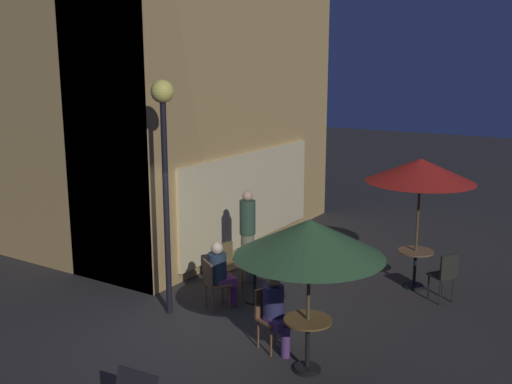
{
  "coord_description": "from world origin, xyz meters",
  "views": [
    {
      "loc": [
        -6.94,
        -5.71,
        4.26
      ],
      "look_at": [
        1.51,
        -0.44,
        2.09
      ],
      "focal_mm": 41.45,
      "sensor_mm": 36.0,
      "label": 1
    }
  ],
  "objects_px": {
    "patio_umbrella_1": "(421,171)",
    "cafe_chair_0": "(270,312)",
    "patron_standing_2": "(248,235)",
    "street_lamp_near_corner": "(164,141)",
    "cafe_table_0": "(308,335)",
    "patron_seated_1": "(220,270)",
    "cafe_chair_1": "(445,273)",
    "patio_umbrella_0": "(310,238)",
    "cafe_chair_3": "(227,262)",
    "cafe_table_1": "(415,262)",
    "patron_seated_0": "(276,308)",
    "cafe_chair_2": "(213,280)",
    "cafe_table_2": "(255,272)"
  },
  "relations": [
    {
      "from": "patio_umbrella_0",
      "to": "cafe_chair_1",
      "type": "relative_size",
      "value": 2.39
    },
    {
      "from": "cafe_table_0",
      "to": "cafe_chair_3",
      "type": "bearing_deg",
      "value": 54.11
    },
    {
      "from": "cafe_chair_3",
      "to": "cafe_table_0",
      "type": "bearing_deg",
      "value": -17.85
    },
    {
      "from": "street_lamp_near_corner",
      "to": "patio_umbrella_1",
      "type": "height_order",
      "value": "street_lamp_near_corner"
    },
    {
      "from": "cafe_table_1",
      "to": "patron_seated_1",
      "type": "distance_m",
      "value": 3.83
    },
    {
      "from": "cafe_chair_0",
      "to": "patron_seated_1",
      "type": "relative_size",
      "value": 0.77
    },
    {
      "from": "street_lamp_near_corner",
      "to": "cafe_chair_1",
      "type": "xyz_separation_m",
      "value": [
        2.99,
        -3.93,
        -2.45
      ]
    },
    {
      "from": "patron_seated_0",
      "to": "cafe_chair_2",
      "type": "bearing_deg",
      "value": 177.84
    },
    {
      "from": "cafe_table_1",
      "to": "cafe_chair_1",
      "type": "height_order",
      "value": "cafe_chair_1"
    },
    {
      "from": "patron_standing_2",
      "to": "patron_seated_1",
      "type": "bearing_deg",
      "value": 17.23
    },
    {
      "from": "cafe_chair_1",
      "to": "patio_umbrella_0",
      "type": "bearing_deg",
      "value": 107.26
    },
    {
      "from": "patio_umbrella_0",
      "to": "cafe_chair_2",
      "type": "relative_size",
      "value": 2.51
    },
    {
      "from": "patio_umbrella_0",
      "to": "patio_umbrella_1",
      "type": "xyz_separation_m",
      "value": [
        3.94,
        -0.31,
        0.35
      ]
    },
    {
      "from": "cafe_table_1",
      "to": "patio_umbrella_0",
      "type": "bearing_deg",
      "value": 175.55
    },
    {
      "from": "cafe_chair_1",
      "to": "cafe_chair_3",
      "type": "bearing_deg",
      "value": 54.75
    },
    {
      "from": "patio_umbrella_0",
      "to": "patron_seated_1",
      "type": "relative_size",
      "value": 1.82
    },
    {
      "from": "patio_umbrella_0",
      "to": "cafe_chair_3",
      "type": "bearing_deg",
      "value": 54.11
    },
    {
      "from": "cafe_table_1",
      "to": "cafe_chair_2",
      "type": "relative_size",
      "value": 0.85
    },
    {
      "from": "patio_umbrella_1",
      "to": "cafe_chair_2",
      "type": "distance_m",
      "value": 4.34
    },
    {
      "from": "cafe_table_1",
      "to": "street_lamp_near_corner",
      "type": "bearing_deg",
      "value": 136.61
    },
    {
      "from": "street_lamp_near_corner",
      "to": "patron_seated_0",
      "type": "distance_m",
      "value": 3.26
    },
    {
      "from": "patio_umbrella_1",
      "to": "cafe_chair_0",
      "type": "bearing_deg",
      "value": 162.74
    },
    {
      "from": "street_lamp_near_corner",
      "to": "cafe_chair_2",
      "type": "height_order",
      "value": "street_lamp_near_corner"
    },
    {
      "from": "street_lamp_near_corner",
      "to": "patron_standing_2",
      "type": "xyz_separation_m",
      "value": [
        2.06,
        -0.3,
        -2.08
      ]
    },
    {
      "from": "cafe_chair_0",
      "to": "patron_seated_0",
      "type": "xyz_separation_m",
      "value": [
        -0.06,
        -0.14,
        0.12
      ]
    },
    {
      "from": "patio_umbrella_0",
      "to": "patron_seated_1",
      "type": "height_order",
      "value": "patio_umbrella_0"
    },
    {
      "from": "patio_umbrella_1",
      "to": "cafe_chair_1",
      "type": "distance_m",
      "value": 1.91
    },
    {
      "from": "cafe_table_2",
      "to": "patron_seated_0",
      "type": "distance_m",
      "value": 1.95
    },
    {
      "from": "patio_umbrella_1",
      "to": "cafe_chair_0",
      "type": "height_order",
      "value": "patio_umbrella_1"
    },
    {
      "from": "cafe_table_2",
      "to": "patio_umbrella_0",
      "type": "height_order",
      "value": "patio_umbrella_0"
    },
    {
      "from": "cafe_chair_2",
      "to": "cafe_chair_0",
      "type": "bearing_deg",
      "value": -81.85
    },
    {
      "from": "patron_seated_1",
      "to": "patio_umbrella_0",
      "type": "bearing_deg",
      "value": -84.15
    },
    {
      "from": "cafe_table_1",
      "to": "patio_umbrella_1",
      "type": "bearing_deg",
      "value": 0.0
    },
    {
      "from": "cafe_table_0",
      "to": "patio_umbrella_1",
      "type": "xyz_separation_m",
      "value": [
        3.94,
        -0.31,
        1.75
      ]
    },
    {
      "from": "cafe_chair_1",
      "to": "cafe_chair_2",
      "type": "xyz_separation_m",
      "value": [
        -2.45,
        3.39,
        -0.03
      ]
    },
    {
      "from": "cafe_table_1",
      "to": "patron_seated_0",
      "type": "xyz_separation_m",
      "value": [
        -3.67,
        0.98,
        0.16
      ]
    },
    {
      "from": "cafe_table_0",
      "to": "cafe_chair_1",
      "type": "relative_size",
      "value": 0.84
    },
    {
      "from": "street_lamp_near_corner",
      "to": "patron_seated_1",
      "type": "distance_m",
      "value": 2.5
    },
    {
      "from": "cafe_chair_2",
      "to": "patron_seated_0",
      "type": "bearing_deg",
      "value": -81.67
    },
    {
      "from": "cafe_chair_1",
      "to": "cafe_chair_3",
      "type": "xyz_separation_m",
      "value": [
        -1.49,
        3.76,
        -0.04
      ]
    },
    {
      "from": "cafe_chair_2",
      "to": "cafe_chair_3",
      "type": "height_order",
      "value": "cafe_chair_2"
    },
    {
      "from": "patron_seated_1",
      "to": "cafe_table_2",
      "type": "bearing_deg",
      "value": -0.0
    },
    {
      "from": "cafe_chair_0",
      "to": "patron_standing_2",
      "type": "xyz_separation_m",
      "value": [
        2.23,
        1.83,
        0.37
      ]
    },
    {
      "from": "patron_standing_2",
      "to": "patio_umbrella_1",
      "type": "bearing_deg",
      "value": 119.24
    },
    {
      "from": "cafe_table_0",
      "to": "patron_seated_0",
      "type": "distance_m",
      "value": 0.74
    },
    {
      "from": "cafe_chair_1",
      "to": "street_lamp_near_corner",
      "type": "bearing_deg",
      "value": 70.33
    },
    {
      "from": "cafe_chair_1",
      "to": "patron_seated_0",
      "type": "distance_m",
      "value": 3.63
    },
    {
      "from": "street_lamp_near_corner",
      "to": "cafe_table_0",
      "type": "xyz_separation_m",
      "value": [
        -0.5,
        -2.94,
        -2.47
      ]
    },
    {
      "from": "cafe_chair_1",
      "to": "patron_seated_1",
      "type": "bearing_deg",
      "value": 68.12
    },
    {
      "from": "cafe_chair_1",
      "to": "patron_seated_1",
      "type": "distance_m",
      "value": 4.05
    }
  ]
}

